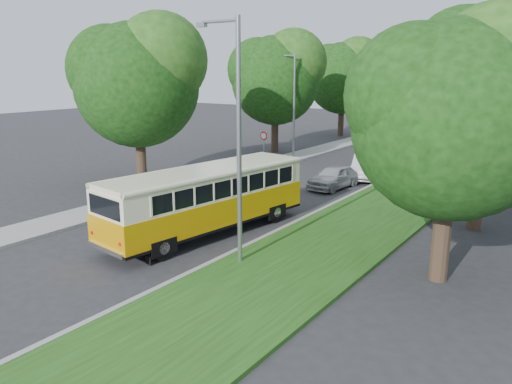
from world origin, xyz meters
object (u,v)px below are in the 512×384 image
Objects in this scene: car_white at (366,166)px; car_grey at (410,143)px; lamppost_far at (293,102)px; vintage_bus at (207,201)px; car_blue at (421,145)px; lamppost_near at (237,135)px; car_silver at (334,177)px.

car_white is 0.93× the size of car_grey.
lamppost_far is 0.82× the size of vintage_bus.
vintage_bus reaches higher than car_blue.
car_white is (1.04, 13.52, -0.64)m from vintage_bus.
car_grey is at bearing 54.84° from lamppost_far.
car_blue is 1.04× the size of car_grey.
lamppost_near reaches higher than car_white.
car_blue is at bearing 47.99° from lamppost_far.
car_white is 0.90× the size of car_blue.
vintage_bus is at bearing -78.30° from car_blue.
car_grey is (5.94, 8.42, -3.46)m from lamppost_far.
car_white is at bearing 88.59° from car_silver.
car_white is (0.43, 3.44, 0.08)m from car_silver.
vintage_bus is 1.88× the size of car_blue.
car_white reaches higher than car_blue.
car_silver is at bearing -114.48° from car_white.
lamppost_near is 12.68m from car_silver.
vintage_bus is 2.42× the size of car_silver.
lamppost_far is 9.98m from car_silver.
car_silver is 0.80× the size of car_grey.
lamppost_far is 1.99× the size of car_silver.
car_white reaches higher than car_silver.
vintage_bus reaches higher than car_grey.
car_grey is at bearing 165.10° from car_blue.
car_silver is 0.86× the size of car_white.
car_grey is at bearing 78.37° from car_white.
car_blue is at bearing 94.23° from car_silver.
lamppost_near is at bearing -71.90° from car_blue.
lamppost_near is 4.54m from vintage_bus.
lamppost_near reaches higher than lamppost_far.
car_grey is (-1.10, 0.61, -0.05)m from car_blue.
vintage_bus reaches higher than car_white.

